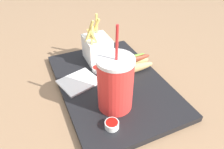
{
  "coord_description": "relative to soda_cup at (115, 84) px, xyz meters",
  "views": [
    {
      "loc": [
        0.5,
        -0.23,
        0.47
      ],
      "look_at": [
        0.0,
        0.0,
        0.05
      ],
      "focal_mm": 33.65,
      "sensor_mm": 36.0,
      "label": 1
    }
  ],
  "objects": [
    {
      "name": "hot_dog_1",
      "position": [
        -0.14,
        0.11,
        -0.06
      ],
      "size": [
        0.06,
        0.19,
        0.06
      ],
      "color": "tan",
      "rests_on": "food_tray"
    },
    {
      "name": "ketchup_cup_2",
      "position": [
        0.07,
        -0.04,
        -0.07
      ],
      "size": [
        0.04,
        0.04,
        0.02
      ],
      "color": "white",
      "rests_on": "food_tray"
    },
    {
      "name": "food_tray",
      "position": [
        -0.1,
        0.04,
        -0.09
      ],
      "size": [
        0.49,
        0.34,
        0.02
      ],
      "primitive_type": "cube",
      "color": "black",
      "rests_on": "ground_plane"
    },
    {
      "name": "soda_cup",
      "position": [
        0.0,
        0.0,
        0.0
      ],
      "size": [
        0.1,
        0.1,
        0.26
      ],
      "color": "red",
      "rests_on": "food_tray"
    },
    {
      "name": "napkin_stack",
      "position": [
        -0.15,
        -0.07,
        -0.08
      ],
      "size": [
        0.13,
        0.14,
        0.01
      ],
      "primitive_type": "cube",
      "rotation": [
        0.0,
        0.0,
        0.27
      ],
      "color": "white",
      "rests_on": "food_tray"
    },
    {
      "name": "ground_plane",
      "position": [
        -0.1,
        0.04,
        -0.11
      ],
      "size": [
        2.4,
        2.4,
        0.02
      ],
      "primitive_type": "cube",
      "color": "#8C6B4C"
    },
    {
      "name": "fries_basket",
      "position": [
        -0.25,
        0.04,
        -0.03
      ],
      "size": [
        0.11,
        0.09,
        0.17
      ],
      "color": "white",
      "rests_on": "food_tray"
    },
    {
      "name": "ketchup_cup_1",
      "position": [
        -0.18,
        0.01,
        -0.07
      ],
      "size": [
        0.04,
        0.04,
        0.02
      ],
      "color": "white",
      "rests_on": "food_tray"
    }
  ]
}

